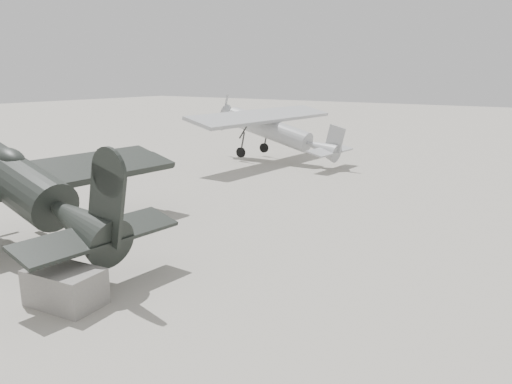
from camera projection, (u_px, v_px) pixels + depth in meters
ground at (170, 273)px, 13.48m from camera, size 160.00×160.00×0.00m
lowwing_monoplane at (21, 185)px, 14.40m from camera, size 8.83×12.31×3.98m
highwing_monoplane at (273, 126)px, 30.17m from camera, size 8.64×12.16×3.46m
equipment_block at (65, 287)px, 11.55m from camera, size 1.84×1.27×0.86m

